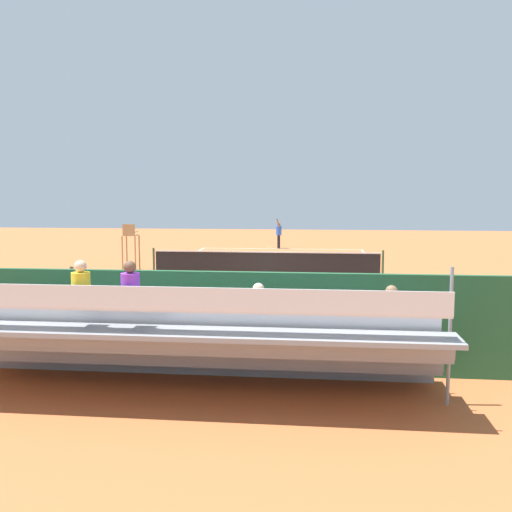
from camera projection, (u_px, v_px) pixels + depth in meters
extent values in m
plane|color=#BC6033|center=(266.00, 273.00, 25.46)|extent=(60.00, 60.00, 0.00)
cube|color=white|center=(282.00, 249.00, 36.33)|extent=(10.00, 0.10, 0.01)
cube|color=white|center=(226.00, 333.00, 14.59)|extent=(10.00, 0.10, 0.01)
cube|color=white|center=(380.00, 275.00, 24.92)|extent=(0.10, 22.00, 0.01)
cube|color=white|center=(156.00, 271.00, 26.00)|extent=(0.10, 22.00, 0.01)
cube|color=white|center=(276.00, 258.00, 31.44)|extent=(7.50, 0.10, 0.01)
cube|color=white|center=(249.00, 298.00, 19.48)|extent=(7.50, 0.10, 0.01)
cube|color=white|center=(266.00, 273.00, 25.46)|extent=(0.10, 12.10, 0.01)
cube|color=white|center=(282.00, 249.00, 36.33)|extent=(0.10, 0.30, 0.01)
cube|color=black|center=(266.00, 263.00, 25.41)|extent=(10.00, 0.02, 0.91)
cube|color=white|center=(266.00, 252.00, 25.36)|extent=(10.00, 0.04, 0.06)
cylinder|color=#2D5133|center=(383.00, 263.00, 24.85)|extent=(0.10, 0.10, 1.07)
cylinder|color=#2D5133|center=(154.00, 260.00, 25.95)|extent=(0.10, 0.10, 1.07)
cube|color=#235633|center=(202.00, 320.00, 11.52)|extent=(18.00, 0.16, 2.00)
cube|color=gray|center=(199.00, 363.00, 11.26)|extent=(9.00, 0.10, 0.45)
cube|color=gray|center=(195.00, 359.00, 10.89)|extent=(9.00, 0.80, 0.08)
cube|color=gray|center=(199.00, 363.00, 11.29)|extent=(9.00, 0.04, 0.45)
cube|color=silver|center=(193.00, 339.00, 10.75)|extent=(8.60, 0.36, 0.04)
cube|color=silver|center=(191.00, 331.00, 10.55)|extent=(8.60, 0.03, 0.36)
cube|color=gray|center=(185.00, 347.00, 10.05)|extent=(9.00, 0.80, 0.08)
cube|color=gray|center=(190.00, 351.00, 10.45)|extent=(9.00, 0.04, 0.45)
cube|color=silver|center=(183.00, 325.00, 9.91)|extent=(8.60, 0.36, 0.04)
cube|color=silver|center=(180.00, 316.00, 9.71)|extent=(8.60, 0.03, 0.36)
cube|color=gray|center=(173.00, 333.00, 9.21)|extent=(9.00, 0.80, 0.08)
cube|color=gray|center=(179.00, 338.00, 9.61)|extent=(9.00, 0.04, 0.45)
cube|color=silver|center=(171.00, 309.00, 9.07)|extent=(8.60, 0.36, 0.04)
cube|color=silver|center=(168.00, 298.00, 8.87)|extent=(8.60, 0.03, 0.36)
cylinder|color=gray|center=(450.00, 337.00, 9.53)|extent=(0.06, 0.06, 2.35)
cube|color=#2D2D33|center=(390.00, 326.00, 9.69)|extent=(0.32, 0.40, 0.12)
cylinder|color=blue|center=(391.00, 310.00, 9.54)|extent=(0.30, 0.30, 0.45)
sphere|color=#8C6647|center=(391.00, 291.00, 9.50)|extent=(0.20, 0.20, 0.20)
cube|color=#2D2D33|center=(133.00, 303.00, 9.30)|extent=(0.32, 0.40, 0.12)
cylinder|color=purple|center=(130.00, 287.00, 9.15)|extent=(0.30, 0.30, 0.45)
sphere|color=brown|center=(130.00, 267.00, 9.12)|extent=(0.20, 0.20, 0.20)
cube|color=#2D2D33|center=(23.00, 330.00, 11.28)|extent=(0.32, 0.40, 0.12)
cylinder|color=red|center=(19.00, 317.00, 11.13)|extent=(0.30, 0.30, 0.45)
sphere|color=tan|center=(18.00, 300.00, 11.10)|extent=(0.20, 0.20, 0.20)
cube|color=#2D2D33|center=(259.00, 322.00, 9.93)|extent=(0.32, 0.40, 0.12)
cylinder|color=white|center=(258.00, 308.00, 9.78)|extent=(0.30, 0.30, 0.45)
sphere|color=beige|center=(258.00, 289.00, 9.74)|extent=(0.20, 0.20, 0.20)
cube|color=#2D2D33|center=(85.00, 302.00, 9.39)|extent=(0.32, 0.40, 0.12)
cylinder|color=yellow|center=(81.00, 286.00, 9.24)|extent=(0.30, 0.30, 0.45)
sphere|color=beige|center=(80.00, 266.00, 9.21)|extent=(0.20, 0.20, 0.20)
cylinder|color=#A88456|center=(139.00, 253.00, 26.43)|extent=(0.07, 0.07, 1.60)
cylinder|color=#A88456|center=(127.00, 252.00, 26.50)|extent=(0.07, 0.07, 1.60)
cylinder|color=#A88456|center=(135.00, 254.00, 25.84)|extent=(0.07, 0.07, 1.60)
cylinder|color=#A88456|center=(122.00, 254.00, 25.91)|extent=(0.07, 0.07, 1.60)
cube|color=#A88456|center=(131.00, 235.00, 26.08)|extent=(0.56, 0.56, 0.06)
cube|color=#A88456|center=(129.00, 229.00, 25.81)|extent=(0.56, 0.06, 0.48)
cube|color=#A88456|center=(136.00, 232.00, 26.03)|extent=(0.04, 0.48, 0.04)
cube|color=#A88456|center=(125.00, 232.00, 26.09)|extent=(0.04, 0.48, 0.04)
cube|color=#234C2D|center=(344.00, 341.00, 12.06)|extent=(1.80, 0.40, 0.05)
cylinder|color=#234C2D|center=(380.00, 352.00, 12.00)|extent=(0.06, 0.06, 0.45)
cylinder|color=#234C2D|center=(308.00, 350.00, 12.16)|extent=(0.06, 0.06, 0.45)
cube|color=#234C2D|center=(345.00, 329.00, 11.85)|extent=(1.80, 0.04, 0.36)
cube|color=#334C8C|center=(249.00, 353.00, 12.11)|extent=(0.90, 0.36, 0.36)
cylinder|color=black|center=(279.00, 242.00, 36.67)|extent=(0.14, 0.14, 0.85)
cylinder|color=black|center=(278.00, 242.00, 36.46)|extent=(0.14, 0.14, 0.85)
cylinder|color=blue|center=(279.00, 230.00, 36.48)|extent=(0.41, 0.41, 0.60)
sphere|color=#8C6647|center=(279.00, 224.00, 36.44)|extent=(0.22, 0.22, 0.22)
cylinder|color=#8C6647|center=(278.00, 223.00, 36.22)|extent=(0.26, 0.12, 0.55)
cylinder|color=#8C6647|center=(279.00, 230.00, 36.69)|extent=(0.10, 0.10, 0.50)
cylinder|color=black|center=(268.00, 248.00, 36.93)|extent=(0.05, 0.28, 0.03)
torus|color=#D8CC4C|center=(269.00, 247.00, 37.20)|extent=(0.33, 0.33, 0.02)
cylinder|color=white|center=(269.00, 247.00, 37.20)|extent=(0.25, 0.25, 0.00)
sphere|color=#CCDB33|center=(299.00, 255.00, 32.53)|extent=(0.07, 0.07, 0.07)
cylinder|color=#232328|center=(66.00, 335.00, 12.65)|extent=(0.14, 0.14, 0.85)
cylinder|color=#232328|center=(69.00, 333.00, 12.87)|extent=(0.14, 0.14, 0.85)
cylinder|color=purple|center=(67.00, 302.00, 12.68)|extent=(0.40, 0.40, 0.60)
sphere|color=#8C6647|center=(66.00, 284.00, 12.64)|extent=(0.22, 0.22, 0.22)
cylinder|color=#8C6647|center=(69.00, 278.00, 12.84)|extent=(0.26, 0.12, 0.55)
cylinder|color=#8C6647|center=(63.00, 302.00, 12.46)|extent=(0.10, 0.10, 0.50)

